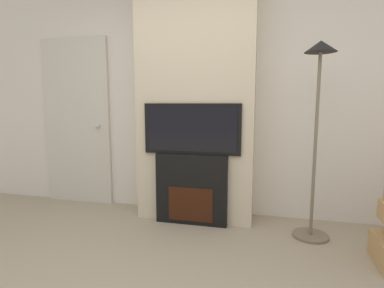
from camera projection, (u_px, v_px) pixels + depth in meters
name	position (u px, v px, depth m)	size (l,w,h in m)	color
wall_back	(201.00, 96.00, 3.42)	(6.00, 0.06, 2.70)	silver
chimney_breast	(196.00, 95.00, 3.20)	(1.24, 0.39, 2.70)	beige
fireplace	(192.00, 189.00, 3.15)	(0.75, 0.15, 0.74)	black
television	(192.00, 129.00, 3.06)	(1.01, 0.07, 0.52)	black
floor_lamp	(318.00, 105.00, 2.69)	(0.33, 0.33, 1.81)	#726651
entry_door	(77.00, 122.00, 3.78)	(0.90, 0.09, 2.06)	beige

